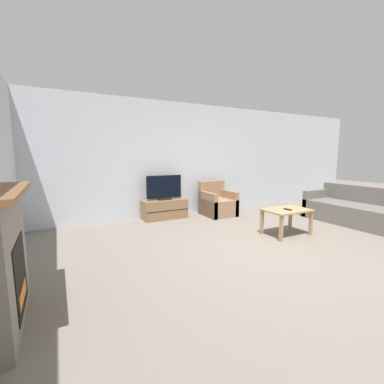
{
  "coord_description": "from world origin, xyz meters",
  "views": [
    {
      "loc": [
        -2.84,
        -2.72,
        1.47
      ],
      "look_at": [
        -0.87,
        1.03,
        0.85
      ],
      "focal_mm": 24.0,
      "sensor_mm": 36.0,
      "label": 1
    }
  ],
  "objects_px": {
    "tv_stand": "(164,209)",
    "remote": "(288,209)",
    "coffee_table": "(287,213)",
    "armchair": "(217,204)",
    "couch": "(369,214)",
    "tv": "(164,188)"
  },
  "relations": [
    {
      "from": "tv_stand",
      "to": "coffee_table",
      "type": "bearing_deg",
      "value": -55.06
    },
    {
      "from": "remote",
      "to": "armchair",
      "type": "bearing_deg",
      "value": 89.87
    },
    {
      "from": "armchair",
      "to": "couch",
      "type": "relative_size",
      "value": 0.33
    },
    {
      "from": "remote",
      "to": "couch",
      "type": "bearing_deg",
      "value": -16.2
    },
    {
      "from": "armchair",
      "to": "remote",
      "type": "xyz_separation_m",
      "value": [
        0.22,
        -1.97,
        0.22
      ]
    },
    {
      "from": "tv",
      "to": "couch",
      "type": "relative_size",
      "value": 0.34
    },
    {
      "from": "armchair",
      "to": "coffee_table",
      "type": "distance_m",
      "value": 1.94
    },
    {
      "from": "tv_stand",
      "to": "tv",
      "type": "relative_size",
      "value": 1.21
    },
    {
      "from": "coffee_table",
      "to": "armchair",
      "type": "bearing_deg",
      "value": 97.51
    },
    {
      "from": "armchair",
      "to": "tv_stand",
      "type": "bearing_deg",
      "value": 168.08
    },
    {
      "from": "tv_stand",
      "to": "armchair",
      "type": "xyz_separation_m",
      "value": [
        1.28,
        -0.27,
        0.05
      ]
    },
    {
      "from": "tv_stand",
      "to": "remote",
      "type": "distance_m",
      "value": 2.71
    },
    {
      "from": "armchair",
      "to": "couch",
      "type": "bearing_deg",
      "value": -46.45
    },
    {
      "from": "remote",
      "to": "couch",
      "type": "relative_size",
      "value": 0.06
    },
    {
      "from": "armchair",
      "to": "tv",
      "type": "bearing_deg",
      "value": 168.17
    },
    {
      "from": "tv_stand",
      "to": "coffee_table",
      "type": "relative_size",
      "value": 1.23
    },
    {
      "from": "tv_stand",
      "to": "remote",
      "type": "relative_size",
      "value": 6.63
    },
    {
      "from": "tv_stand",
      "to": "coffee_table",
      "type": "distance_m",
      "value": 2.68
    },
    {
      "from": "tv",
      "to": "remote",
      "type": "relative_size",
      "value": 5.49
    },
    {
      "from": "tv_stand",
      "to": "coffee_table",
      "type": "xyz_separation_m",
      "value": [
        1.53,
        -2.19,
        0.18
      ]
    },
    {
      "from": "tv",
      "to": "remote",
      "type": "bearing_deg",
      "value": -56.26
    },
    {
      "from": "tv_stand",
      "to": "couch",
      "type": "bearing_deg",
      "value": -36.6
    }
  ]
}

